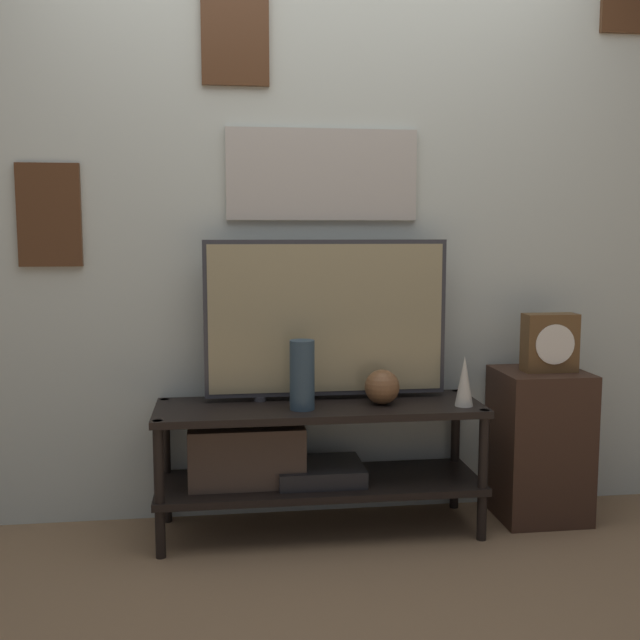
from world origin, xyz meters
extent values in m
plane|color=#846647|center=(0.00, 0.00, 0.00)|extent=(12.00, 12.00, 0.00)
cube|color=beige|center=(0.00, 0.52, 1.35)|extent=(6.40, 0.06, 2.70)
cube|color=#B2ADA3|center=(0.04, 0.48, 1.51)|extent=(0.83, 0.02, 0.39)
cube|color=#B2BCC6|center=(0.04, 0.47, 1.51)|extent=(0.79, 0.01, 0.35)
cube|color=#4C2D19|center=(-1.10, 0.48, 1.33)|extent=(0.26, 0.02, 0.43)
cube|color=white|center=(-1.10, 0.47, 1.33)|extent=(0.22, 0.01, 0.39)
cube|color=#4C2D19|center=(-0.33, 0.48, 2.10)|extent=(0.28, 0.02, 0.46)
cube|color=#BCB299|center=(-0.33, 0.47, 2.10)|extent=(0.25, 0.01, 0.43)
cube|color=black|center=(0.00, 0.25, 0.53)|extent=(1.36, 0.43, 0.03)
cube|color=black|center=(0.00, 0.25, 0.21)|extent=(1.36, 0.43, 0.03)
cylinder|color=black|center=(-0.65, 0.07, 0.27)|extent=(0.04, 0.04, 0.55)
cylinder|color=black|center=(0.65, 0.07, 0.27)|extent=(0.04, 0.04, 0.55)
cylinder|color=black|center=(-0.65, 0.44, 0.27)|extent=(0.04, 0.04, 0.55)
cylinder|color=black|center=(0.65, 0.44, 0.27)|extent=(0.04, 0.04, 0.55)
cube|color=black|center=(0.00, 0.25, 0.26)|extent=(0.36, 0.30, 0.07)
cube|color=#47382D|center=(-0.31, 0.25, 0.35)|extent=(0.47, 0.23, 0.25)
cylinder|color=#333338|center=(-0.24, 0.35, 0.56)|extent=(0.05, 0.05, 0.02)
cylinder|color=#333338|center=(0.32, 0.35, 0.56)|extent=(0.05, 0.05, 0.02)
cube|color=#333338|center=(0.04, 0.35, 0.90)|extent=(1.03, 0.04, 0.66)
cube|color=#998C66|center=(0.04, 0.33, 0.90)|extent=(1.00, 0.01, 0.63)
sphere|color=brown|center=(0.26, 0.23, 0.62)|extent=(0.15, 0.15, 0.15)
cone|color=beige|center=(0.59, 0.15, 0.65)|extent=(0.08, 0.08, 0.21)
cylinder|color=#2D4251|center=(-0.08, 0.18, 0.69)|extent=(0.10, 0.10, 0.28)
cube|color=#382319|center=(0.98, 0.29, 0.33)|extent=(0.37, 0.36, 0.66)
cube|color=brown|center=(1.01, 0.27, 0.78)|extent=(0.23, 0.10, 0.25)
cylinder|color=white|center=(1.01, 0.22, 0.78)|extent=(0.17, 0.01, 0.17)
camera|label=1|loc=(-0.40, -2.77, 1.27)|focal=42.00mm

